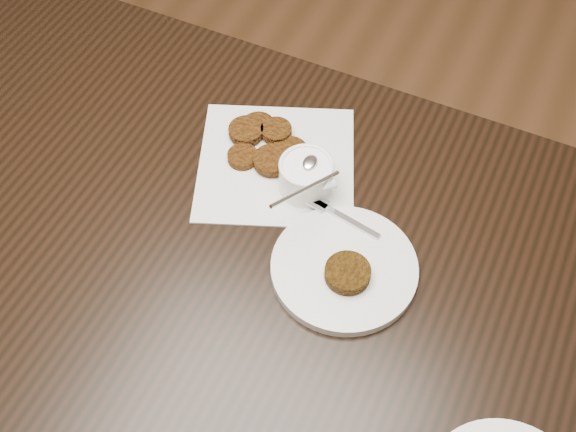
{
  "coord_description": "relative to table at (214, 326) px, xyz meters",
  "views": [
    {
      "loc": [
        0.38,
        -0.46,
        1.69
      ],
      "look_at": [
        0.11,
        0.12,
        0.8
      ],
      "focal_mm": 44.48,
      "sensor_mm": 36.0,
      "label": 1
    }
  ],
  "objects": [
    {
      "name": "napkin",
      "position": [
        0.07,
        0.16,
        0.38
      ],
      "size": [
        0.34,
        0.34,
        0.0
      ],
      "primitive_type": "cube",
      "rotation": [
        0.0,
        0.0,
        0.39
      ],
      "color": "silver",
      "rests_on": "table"
    },
    {
      "name": "sauce_ramekin",
      "position": [
        0.14,
        0.14,
        0.44
      ],
      "size": [
        0.12,
        0.12,
        0.12
      ],
      "primitive_type": null,
      "rotation": [
        0.0,
        0.0,
        0.04
      ],
      "color": "white",
      "rests_on": "napkin"
    },
    {
      "name": "plate_with_patty",
      "position": [
        0.26,
        0.02,
        0.39
      ],
      "size": [
        0.26,
        0.26,
        0.03
      ],
      "primitive_type": null,
      "rotation": [
        0.0,
        0.0,
        -0.18
      ],
      "color": "silver",
      "rests_on": "table"
    },
    {
      "name": "floor",
      "position": [
        0.04,
        -0.08,
        -0.38
      ],
      "size": [
        4.0,
        4.0,
        0.0
      ],
      "primitive_type": "plane",
      "color": "brown",
      "rests_on": "ground"
    },
    {
      "name": "table",
      "position": [
        0.0,
        0.0,
        0.0
      ],
      "size": [
        1.31,
        0.84,
        0.75
      ],
      "primitive_type": "cube",
      "color": "black",
      "rests_on": "floor"
    },
    {
      "name": "patty_cluster",
      "position": [
        0.03,
        0.19,
        0.39
      ],
      "size": [
        0.21,
        0.21,
        0.02
      ],
      "primitive_type": null,
      "rotation": [
        0.0,
        0.0,
        -0.04
      ],
      "color": "brown",
      "rests_on": "napkin"
    }
  ]
}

